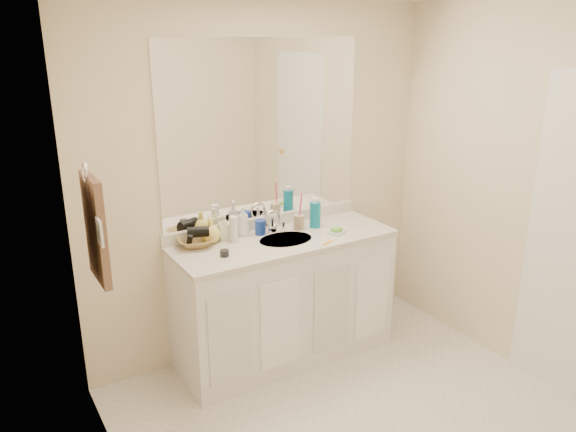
# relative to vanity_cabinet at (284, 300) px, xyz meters

# --- Properties ---
(wall_back) EXTENTS (2.60, 0.02, 2.40)m
(wall_back) POSITION_rel_vanity_cabinet_xyz_m (0.00, 0.28, 0.77)
(wall_back) COLOR beige
(wall_back) RESTS_ON floor
(wall_left) EXTENTS (0.02, 2.60, 2.40)m
(wall_left) POSITION_rel_vanity_cabinet_xyz_m (-1.30, -1.02, 0.77)
(wall_left) COLOR beige
(wall_left) RESTS_ON floor
(wall_right) EXTENTS (0.02, 2.60, 2.40)m
(wall_right) POSITION_rel_vanity_cabinet_xyz_m (1.30, -1.02, 0.77)
(wall_right) COLOR beige
(wall_right) RESTS_ON floor
(vanity_cabinet) EXTENTS (1.50, 0.55, 0.85)m
(vanity_cabinet) POSITION_rel_vanity_cabinet_xyz_m (0.00, 0.00, 0.00)
(vanity_cabinet) COLOR white
(vanity_cabinet) RESTS_ON floor
(countertop) EXTENTS (1.52, 0.57, 0.03)m
(countertop) POSITION_rel_vanity_cabinet_xyz_m (0.00, 0.00, 0.44)
(countertop) COLOR beige
(countertop) RESTS_ON vanity_cabinet
(backsplash) EXTENTS (1.52, 0.03, 0.08)m
(backsplash) POSITION_rel_vanity_cabinet_xyz_m (0.00, 0.26, 0.50)
(backsplash) COLOR silver
(backsplash) RESTS_ON countertop
(sink_basin) EXTENTS (0.37, 0.37, 0.02)m
(sink_basin) POSITION_rel_vanity_cabinet_xyz_m (0.00, -0.02, 0.44)
(sink_basin) COLOR beige
(sink_basin) RESTS_ON countertop
(faucet) EXTENTS (0.02, 0.02, 0.11)m
(faucet) POSITION_rel_vanity_cabinet_xyz_m (0.00, 0.16, 0.51)
(faucet) COLOR silver
(faucet) RESTS_ON countertop
(mirror) EXTENTS (1.48, 0.01, 1.20)m
(mirror) POSITION_rel_vanity_cabinet_xyz_m (0.00, 0.27, 1.14)
(mirror) COLOR white
(mirror) RESTS_ON wall_back
(blue_mug) EXTENTS (0.10, 0.10, 0.10)m
(blue_mug) POSITION_rel_vanity_cabinet_xyz_m (-0.10, 0.15, 0.51)
(blue_mug) COLOR navy
(blue_mug) RESTS_ON countertop
(tan_cup) EXTENTS (0.10, 0.10, 0.10)m
(tan_cup) POSITION_rel_vanity_cabinet_xyz_m (0.18, 0.10, 0.51)
(tan_cup) COLOR tan
(tan_cup) RESTS_ON countertop
(toothbrush) EXTENTS (0.02, 0.04, 0.21)m
(toothbrush) POSITION_rel_vanity_cabinet_xyz_m (0.19, 0.10, 0.60)
(toothbrush) COLOR #D93958
(toothbrush) RESTS_ON tan_cup
(mouthwash_bottle) EXTENTS (0.08, 0.08, 0.18)m
(mouthwash_bottle) POSITION_rel_vanity_cabinet_xyz_m (0.30, 0.08, 0.55)
(mouthwash_bottle) COLOR #0D799E
(mouthwash_bottle) RESTS_ON countertop
(soap_dish) EXTENTS (0.14, 0.13, 0.01)m
(soap_dish) POSITION_rel_vanity_cabinet_xyz_m (0.36, -0.10, 0.46)
(soap_dish) COLOR silver
(soap_dish) RESTS_ON countertop
(green_soap) EXTENTS (0.08, 0.06, 0.02)m
(green_soap) POSITION_rel_vanity_cabinet_xyz_m (0.36, -0.10, 0.48)
(green_soap) COLOR #66BA2D
(green_soap) RESTS_ON soap_dish
(orange_comb) EXTENTS (0.11, 0.06, 0.00)m
(orange_comb) POSITION_rel_vanity_cabinet_xyz_m (0.20, -0.22, 0.46)
(orange_comb) COLOR gold
(orange_comb) RESTS_ON countertop
(dark_jar) EXTENTS (0.07, 0.07, 0.04)m
(dark_jar) POSITION_rel_vanity_cabinet_xyz_m (-0.47, -0.08, 0.47)
(dark_jar) COLOR black
(dark_jar) RESTS_ON countertop
(extra_white_bottle) EXTENTS (0.06, 0.06, 0.17)m
(extra_white_bottle) POSITION_rel_vanity_cabinet_xyz_m (-0.31, 0.12, 0.54)
(extra_white_bottle) COLOR white
(extra_white_bottle) RESTS_ON countertop
(soap_bottle_white) EXTENTS (0.10, 0.10, 0.20)m
(soap_bottle_white) POSITION_rel_vanity_cabinet_xyz_m (-0.21, 0.19, 0.56)
(soap_bottle_white) COLOR white
(soap_bottle_white) RESTS_ON countertop
(soap_bottle_cream) EXTENTS (0.09, 0.09, 0.17)m
(soap_bottle_cream) POSITION_rel_vanity_cabinet_xyz_m (-0.34, 0.19, 0.54)
(soap_bottle_cream) COLOR beige
(soap_bottle_cream) RESTS_ON countertop
(soap_bottle_yellow) EXTENTS (0.15, 0.15, 0.16)m
(soap_bottle_yellow) POSITION_rel_vanity_cabinet_xyz_m (-0.45, 0.18, 0.54)
(soap_bottle_yellow) COLOR #F1E05E
(soap_bottle_yellow) RESTS_ON countertop
(wicker_basket) EXTENTS (0.28, 0.28, 0.06)m
(wicker_basket) POSITION_rel_vanity_cabinet_xyz_m (-0.56, 0.18, 0.48)
(wicker_basket) COLOR olive
(wicker_basket) RESTS_ON countertop
(hair_dryer) EXTENTS (0.15, 0.12, 0.07)m
(hair_dryer) POSITION_rel_vanity_cabinet_xyz_m (-0.54, 0.18, 0.54)
(hair_dryer) COLOR black
(hair_dryer) RESTS_ON wicker_basket
(towel_ring) EXTENTS (0.01, 0.11, 0.11)m
(towel_ring) POSITION_rel_vanity_cabinet_xyz_m (-1.27, -0.25, 1.12)
(towel_ring) COLOR silver
(towel_ring) RESTS_ON wall_left
(hand_towel) EXTENTS (0.04, 0.32, 0.55)m
(hand_towel) POSITION_rel_vanity_cabinet_xyz_m (-1.25, -0.25, 0.82)
(hand_towel) COLOR #4E372A
(hand_towel) RESTS_ON towel_ring
(switch_plate) EXTENTS (0.01, 0.08, 0.13)m
(switch_plate) POSITION_rel_vanity_cabinet_xyz_m (-1.27, -0.45, 0.88)
(switch_plate) COLOR silver
(switch_plate) RESTS_ON wall_left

